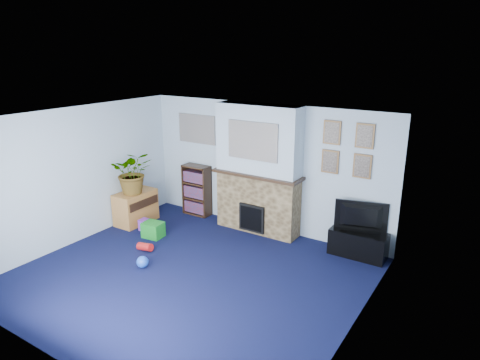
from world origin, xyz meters
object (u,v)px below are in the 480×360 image
Objects in this scene: bookshelf at (197,191)px; television at (361,217)px; sideboard at (136,206)px; tv_stand at (358,243)px.

television is at bearing -0.94° from bookshelf.
sideboard is at bearing -1.81° from television.
television is 1.04× the size of sideboard.
tv_stand is 0.89× the size of bookshelf.
television is at bearing 13.01° from sideboard.
bookshelf is (-3.44, 0.08, 0.28)m from tv_stand.
television is at bearing 90.00° from tv_stand.
bookshelf is (-3.44, 0.06, -0.19)m from television.
tv_stand is 3.46m from bookshelf.
television is 3.45m from bookshelf.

